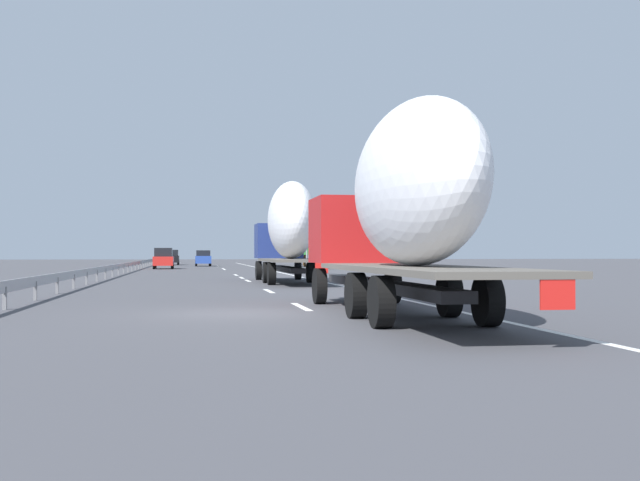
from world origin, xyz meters
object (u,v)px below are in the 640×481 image
at_px(truck_lead, 289,228).
at_px(road_sign, 307,241).
at_px(car_black_suv, 172,257).
at_px(car_blue_sedan, 203,258).
at_px(truck_trailing, 402,202).
at_px(car_red_compact, 164,258).

distance_m(truck_lead, road_sign, 15.31).
relative_size(truck_lead, car_black_suv, 2.76).
xyz_separation_m(truck_lead, car_black_suv, (61.13, 7.16, -1.78)).
xyz_separation_m(car_blue_sedan, road_sign, (-36.12, -6.54, 1.42)).
xyz_separation_m(truck_trailing, car_black_suv, (82.53, 7.16, -1.71)).
bearing_deg(truck_lead, car_blue_sedan, 3.85).
bearing_deg(car_red_compact, truck_trailing, -172.76).
bearing_deg(car_red_compact, car_black_suv, -0.43).
xyz_separation_m(car_blue_sedan, car_black_suv, (10.03, 3.71, 0.04)).
xyz_separation_m(car_red_compact, car_black_suv, (24.72, -0.18, -0.03)).
distance_m(car_red_compact, road_sign, 23.88).
height_order(car_black_suv, road_sign, road_sign).
height_order(car_blue_sedan, car_black_suv, car_black_suv).
distance_m(truck_trailing, car_blue_sedan, 72.60).
bearing_deg(car_red_compact, road_sign, -154.03).
relative_size(truck_trailing, car_black_suv, 2.98).
bearing_deg(car_blue_sedan, truck_trailing, -177.28).
xyz_separation_m(truck_lead, road_sign, (14.98, -3.10, -0.40)).
xyz_separation_m(car_blue_sedan, car_red_compact, (-14.69, 3.90, 0.06)).
height_order(car_red_compact, road_sign, road_sign).
height_order(car_blue_sedan, road_sign, road_sign).
height_order(truck_lead, car_red_compact, truck_lead).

